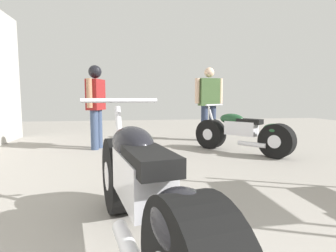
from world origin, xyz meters
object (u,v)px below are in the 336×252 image
(mechanic_in_blue, at_px, (209,100))
(mechanic_with_helmet, at_px, (96,99))
(motorcycle_black_naked, at_px, (243,133))
(motorcycle_maroon_cruiser, at_px, (143,195))

(mechanic_in_blue, height_order, mechanic_with_helmet, mechanic_in_blue)
(motorcycle_black_naked, xyz_separation_m, mechanic_with_helmet, (-2.74, 0.86, 0.63))
(motorcycle_black_naked, xyz_separation_m, mechanic_in_blue, (-0.18, 1.53, 0.62))
(mechanic_in_blue, xyz_separation_m, mechanic_with_helmet, (-2.56, -0.67, 0.02))
(motorcycle_black_naked, bearing_deg, motorcycle_maroon_cruiser, -123.85)
(motorcycle_maroon_cruiser, distance_m, mechanic_in_blue, 5.02)
(motorcycle_black_naked, height_order, mechanic_in_blue, mechanic_in_blue)
(mechanic_in_blue, bearing_deg, mechanic_with_helmet, -165.29)
(motorcycle_maroon_cruiser, bearing_deg, motorcycle_black_naked, 56.15)
(motorcycle_black_naked, relative_size, mechanic_in_blue, 0.95)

